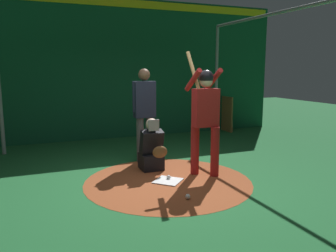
% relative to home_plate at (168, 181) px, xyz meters
% --- Properties ---
extents(ground_plane, '(25.88, 25.88, 0.00)m').
position_rel_home_plate_xyz_m(ground_plane, '(0.00, 0.00, -0.01)').
color(ground_plane, '#216633').
extents(dirt_circle, '(2.81, 2.81, 0.01)m').
position_rel_home_plate_xyz_m(dirt_circle, '(0.00, 0.00, -0.01)').
color(dirt_circle, '#9E4C28').
rests_on(dirt_circle, ground).
extents(home_plate, '(0.59, 0.59, 0.01)m').
position_rel_home_plate_xyz_m(home_plate, '(0.00, 0.00, 0.00)').
color(home_plate, white).
rests_on(home_plate, dirt_circle).
extents(batter, '(0.68, 0.49, 2.19)m').
position_rel_home_plate_xyz_m(batter, '(-0.10, 0.74, 1.13)').
color(batter, maroon).
rests_on(batter, ground).
extents(catcher, '(0.58, 0.40, 0.98)m').
position_rel_home_plate_xyz_m(catcher, '(-0.73, -0.03, 0.38)').
color(catcher, black).
rests_on(catcher, ground).
extents(umpire, '(0.24, 0.49, 1.88)m').
position_rel_home_plate_xyz_m(umpire, '(-1.36, 0.04, 1.06)').
color(umpire, '#4C4C51').
rests_on(umpire, ground).
extents(back_wall, '(0.22, 9.88, 3.72)m').
position_rel_home_plate_xyz_m(back_wall, '(-4.01, 0.00, 1.86)').
color(back_wall, '#145133').
rests_on(back_wall, ground).
extents(cage_frame, '(6.24, 5.45, 3.03)m').
position_rel_home_plate_xyz_m(cage_frame, '(0.00, 0.00, 2.15)').
color(cage_frame, gray).
rests_on(cage_frame, ground).
extents(bat_rack, '(0.82, 0.21, 1.05)m').
position_rel_home_plate_xyz_m(bat_rack, '(-3.77, 3.42, 0.48)').
color(bat_rack, olive).
rests_on(bat_rack, ground).
extents(baseball_0, '(0.07, 0.07, 0.07)m').
position_rel_home_plate_xyz_m(baseball_0, '(0.84, -0.03, 0.03)').
color(baseball_0, white).
rests_on(baseball_0, dirt_circle).
extents(baseball_1, '(0.07, 0.07, 0.07)m').
position_rel_home_plate_xyz_m(baseball_1, '(-0.08, 0.04, 0.03)').
color(baseball_1, white).
rests_on(baseball_1, dirt_circle).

